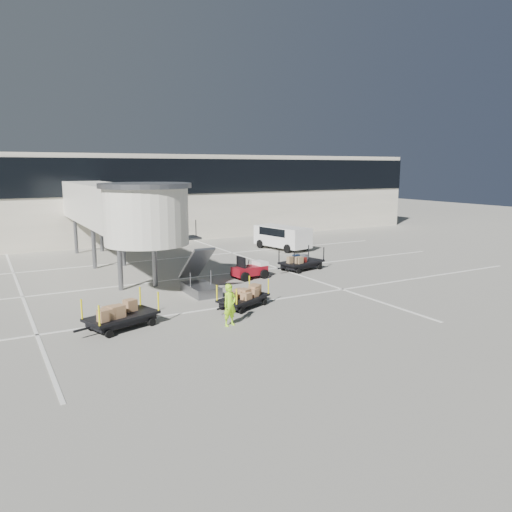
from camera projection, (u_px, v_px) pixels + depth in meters
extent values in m
plane|color=#A3A092|center=(270.00, 313.00, 23.66)|extent=(140.00, 140.00, 0.00)
cube|color=white|center=(250.00, 303.00, 25.38)|extent=(40.00, 0.15, 0.02)
cube|color=white|center=(197.00, 277.00, 31.39)|extent=(40.00, 0.15, 0.02)
cube|color=white|center=(161.00, 259.00, 37.41)|extent=(40.00, 0.15, 0.02)
cube|color=white|center=(270.00, 265.00, 35.14)|extent=(0.15, 30.00, 0.02)
cube|color=white|center=(21.00, 293.00, 27.45)|extent=(0.15, 30.00, 0.02)
cube|color=silver|center=(113.00, 197.00, 48.74)|extent=(64.00, 12.00, 8.00)
cube|color=black|center=(129.00, 177.00, 43.19)|extent=(64.00, 0.12, 3.20)
cube|color=silver|center=(107.00, 205.00, 33.87)|extent=(3.00, 18.00, 2.80)
cylinder|color=silver|center=(146.00, 216.00, 26.14)|extent=(4.40, 4.40, 3.00)
cylinder|color=slate|center=(145.00, 185.00, 25.86)|extent=(4.80, 4.80, 0.25)
cylinder|color=slate|center=(120.00, 265.00, 27.88)|extent=(0.28, 0.28, 2.90)
cylinder|color=slate|center=(155.00, 262.00, 28.84)|extent=(0.28, 0.28, 2.90)
cylinder|color=slate|center=(94.00, 247.00, 33.89)|extent=(0.28, 0.28, 2.90)
cylinder|color=slate|center=(123.00, 245.00, 34.85)|extent=(0.28, 0.28, 2.90)
cylinder|color=slate|center=(76.00, 235.00, 39.91)|extent=(0.28, 0.28, 2.90)
cylinder|color=slate|center=(101.00, 234.00, 40.87)|extent=(0.28, 0.28, 2.90)
cube|color=slate|center=(201.00, 289.00, 27.24)|extent=(1.40, 2.60, 0.50)
cube|color=slate|center=(196.00, 263.00, 27.52)|extent=(1.20, 2.60, 2.06)
cube|color=slate|center=(186.00, 238.00, 28.50)|extent=(1.40, 1.20, 0.12)
cube|color=maroon|center=(250.00, 271.00, 31.01)|extent=(2.24, 1.23, 0.54)
cube|color=white|center=(260.00, 264.00, 31.40)|extent=(0.72, 1.04, 0.31)
cube|color=black|center=(241.00, 263.00, 30.56)|extent=(0.19, 0.90, 0.81)
cylinder|color=black|center=(245.00, 277.00, 30.17)|extent=(0.59, 0.28, 0.57)
cylinder|color=black|center=(235.00, 274.00, 31.12)|extent=(0.59, 0.28, 0.57)
cylinder|color=black|center=(264.00, 274.00, 30.98)|extent=(0.59, 0.28, 0.57)
cylinder|color=black|center=(254.00, 271.00, 31.92)|extent=(0.59, 0.28, 0.57)
cube|color=black|center=(302.00, 262.00, 33.50)|extent=(3.32, 2.18, 0.12)
cube|color=black|center=(302.00, 265.00, 33.53)|extent=(2.97, 1.89, 0.25)
cube|color=black|center=(282.00, 268.00, 32.28)|extent=(0.71, 0.24, 0.08)
cylinder|color=black|center=(298.00, 271.00, 32.36)|extent=(0.37, 0.22, 0.35)
cylinder|color=black|center=(283.00, 268.00, 33.36)|extent=(0.37, 0.22, 0.35)
cylinder|color=black|center=(320.00, 267.00, 33.77)|extent=(0.37, 0.22, 0.35)
cylinder|color=black|center=(305.00, 264.00, 34.77)|extent=(0.37, 0.22, 0.35)
cylinder|color=black|center=(294.00, 259.00, 31.95)|extent=(0.07, 0.07, 0.92)
cylinder|color=black|center=(279.00, 256.00, 32.94)|extent=(0.07, 0.07, 0.92)
cylinder|color=black|center=(324.00, 254.00, 33.89)|extent=(0.07, 0.07, 0.92)
cylinder|color=black|center=(309.00, 251.00, 34.89)|extent=(0.07, 0.07, 0.92)
cube|color=#4E4F54|center=(296.00, 261.00, 32.47)|extent=(0.49, 0.40, 0.40)
cube|color=#91734F|center=(302.00, 257.00, 33.84)|extent=(0.42, 0.39, 0.38)
cube|color=#4E4F54|center=(297.00, 258.00, 33.17)|extent=(0.59, 0.44, 0.46)
cube|color=#4E4F54|center=(293.00, 258.00, 33.43)|extent=(0.43, 0.34, 0.39)
cube|color=maroon|center=(314.00, 258.00, 33.64)|extent=(0.51, 0.36, 0.33)
cube|color=maroon|center=(314.00, 257.00, 33.73)|extent=(0.49, 0.37, 0.44)
cube|color=#91734F|center=(310.00, 258.00, 33.50)|extent=(0.55, 0.44, 0.39)
cube|color=#4E4F54|center=(290.00, 260.00, 32.86)|extent=(0.49, 0.38, 0.31)
cube|color=black|center=(243.00, 298.00, 24.56)|extent=(2.99, 2.32, 0.11)
cube|color=black|center=(243.00, 301.00, 24.59)|extent=(2.66, 2.03, 0.22)
cube|color=black|center=(222.00, 308.00, 23.28)|extent=(0.60, 0.32, 0.07)
cylinder|color=black|center=(241.00, 311.00, 23.53)|extent=(0.33, 0.24, 0.30)
cylinder|color=black|center=(222.00, 307.00, 24.23)|extent=(0.33, 0.24, 0.30)
cylinder|color=black|center=(264.00, 302.00, 25.01)|extent=(0.33, 0.24, 0.30)
cylinder|color=black|center=(245.00, 299.00, 25.72)|extent=(0.33, 0.24, 0.30)
cylinder|color=#FDEE0D|center=(237.00, 297.00, 23.12)|extent=(0.06, 0.06, 0.80)
cylinder|color=#FDEE0D|center=(217.00, 293.00, 23.83)|extent=(0.06, 0.06, 0.80)
cylinder|color=#FDEE0D|center=(268.00, 287.00, 25.15)|extent=(0.06, 0.06, 0.80)
cylinder|color=#FDEE0D|center=(249.00, 283.00, 25.86)|extent=(0.06, 0.06, 0.80)
cube|color=#AE8254|center=(244.00, 292.00, 24.80)|extent=(0.56, 0.50, 0.38)
cube|color=#AE8254|center=(244.00, 290.00, 24.99)|extent=(0.62, 0.61, 0.49)
cube|color=#AE8254|center=(260.00, 290.00, 24.95)|extent=(0.60, 0.55, 0.45)
cube|color=#AE8254|center=(230.00, 294.00, 24.20)|extent=(0.58, 0.61, 0.44)
cube|color=#AE8254|center=(246.00, 290.00, 25.00)|extent=(0.63, 0.58, 0.44)
cube|color=#AE8254|center=(246.00, 292.00, 24.73)|extent=(0.65, 0.64, 0.38)
cube|color=#AE8254|center=(246.00, 291.00, 24.79)|extent=(0.47, 0.47, 0.45)
cube|color=#AE8254|center=(238.00, 295.00, 24.02)|extent=(0.59, 0.58, 0.39)
cube|color=black|center=(122.00, 316.00, 21.36)|extent=(3.34, 2.40, 0.12)
cube|color=black|center=(122.00, 320.00, 21.39)|extent=(2.98, 2.09, 0.25)
cube|color=black|center=(82.00, 330.00, 20.03)|extent=(0.69, 0.30, 0.08)
cylinder|color=black|center=(109.00, 334.00, 20.21)|extent=(0.37, 0.24, 0.34)
cylinder|color=black|center=(91.00, 327.00, 21.10)|extent=(0.37, 0.24, 0.34)
cylinder|color=black|center=(152.00, 322.00, 21.75)|extent=(0.37, 0.24, 0.34)
cylinder|color=black|center=(134.00, 316.00, 22.65)|extent=(0.37, 0.24, 0.34)
cylinder|color=#FDEE0D|center=(99.00, 316.00, 19.78)|extent=(0.07, 0.07, 0.90)
cylinder|color=#FDEE0D|center=(82.00, 310.00, 20.67)|extent=(0.07, 0.07, 0.90)
cylinder|color=#FDEE0D|center=(158.00, 302.00, 21.90)|extent=(0.07, 0.07, 0.90)
cylinder|color=#FDEE0D|center=(140.00, 297.00, 22.79)|extent=(0.07, 0.07, 0.90)
cube|color=#AE8254|center=(142.00, 306.00, 21.86)|extent=(0.68, 0.53, 0.47)
cube|color=#AE8254|center=(139.00, 309.00, 21.52)|extent=(0.68, 0.61, 0.36)
cube|color=#AE8254|center=(140.00, 309.00, 21.45)|extent=(0.69, 0.60, 0.42)
cube|color=#AE8254|center=(110.00, 316.00, 20.40)|extent=(0.67, 0.62, 0.48)
cube|color=#AE8254|center=(132.00, 304.00, 22.24)|extent=(0.59, 0.52, 0.45)
imported|color=#A9FD1A|center=(230.00, 305.00, 21.67)|extent=(0.77, 0.60, 1.86)
cube|color=white|center=(282.00, 236.00, 41.94)|extent=(3.01, 5.36, 1.63)
cube|color=white|center=(265.00, 237.00, 43.69)|extent=(2.02, 0.95, 0.95)
cube|color=black|center=(281.00, 231.00, 42.03)|extent=(2.66, 3.50, 0.65)
cylinder|color=black|center=(288.00, 249.00, 40.18)|extent=(0.39, 0.75, 0.72)
cylinder|color=black|center=(305.00, 246.00, 41.46)|extent=(0.39, 0.75, 0.72)
cylinder|color=black|center=(260.00, 244.00, 42.69)|extent=(0.39, 0.75, 0.72)
cylinder|color=black|center=(277.00, 242.00, 43.97)|extent=(0.39, 0.75, 0.72)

